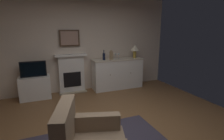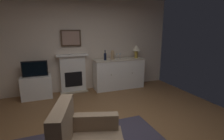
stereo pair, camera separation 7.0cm
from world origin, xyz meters
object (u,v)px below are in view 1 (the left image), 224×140
at_px(fireplace_unit, 72,73).
at_px(wine_bottle, 104,56).
at_px(table_lamp, 135,49).
at_px(wine_glass_center, 119,55).
at_px(sideboard_cabinet, 118,74).
at_px(tv_set, 33,69).
at_px(wine_glass_left, 116,55).
at_px(framed_picture, 69,38).
at_px(vase_decorative, 111,55).
at_px(tv_cabinet, 35,88).

bearing_deg(fireplace_unit, wine_bottle, -13.95).
xyz_separation_m(table_lamp, wine_glass_center, (-0.54, 0.01, -0.16)).
distance_m(fireplace_unit, table_lamp, 2.04).
distance_m(sideboard_cabinet, tv_set, 2.36).
distance_m(fireplace_unit, wine_bottle, 1.04).
xyz_separation_m(sideboard_cabinet, wine_glass_center, (0.03, 0.01, 0.58)).
bearing_deg(fireplace_unit, table_lamp, -5.24).
relative_size(fireplace_unit, wine_glass_left, 6.67).
distance_m(framed_picture, tv_set, 1.25).
relative_size(sideboard_cabinet, tv_set, 2.49).
xyz_separation_m(fireplace_unit, framed_picture, (-0.00, 0.05, 0.99)).
xyz_separation_m(table_lamp, tv_set, (-2.91, -0.01, -0.40)).
distance_m(fireplace_unit, tv_set, 1.02).
height_order(wine_bottle, vase_decorative, wine_bottle).
distance_m(framed_picture, vase_decorative, 1.26).
bearing_deg(wine_bottle, vase_decorative, -0.74).
relative_size(fireplace_unit, wine_bottle, 3.79).
height_order(sideboard_cabinet, tv_set, tv_set).
bearing_deg(tv_set, framed_picture, 13.31).
relative_size(sideboard_cabinet, tv_cabinet, 2.06).
bearing_deg(vase_decorative, table_lamp, 3.56).
distance_m(wine_glass_center, tv_set, 2.38).
height_order(framed_picture, table_lamp, framed_picture).
bearing_deg(fireplace_unit, tv_cabinet, -170.55).
bearing_deg(tv_cabinet, sideboard_cabinet, -0.37).
distance_m(sideboard_cabinet, tv_cabinet, 2.34).
bearing_deg(table_lamp, tv_cabinet, 179.70).
bearing_deg(wine_glass_left, table_lamp, 1.55).
bearing_deg(vase_decorative, sideboard_cabinet, 12.41).
bearing_deg(tv_cabinet, tv_set, -90.00).
bearing_deg(tv_cabinet, table_lamp, -0.30).
height_order(sideboard_cabinet, wine_bottle, wine_bottle).
distance_m(fireplace_unit, sideboard_cabinet, 1.37).
distance_m(sideboard_cabinet, wine_bottle, 0.72).
height_order(wine_glass_center, tv_set, wine_glass_center).
bearing_deg(tv_set, fireplace_unit, 10.77).
distance_m(table_lamp, tv_set, 2.93).
bearing_deg(vase_decorative, wine_glass_left, 12.05).
bearing_deg(tv_set, tv_cabinet, 90.00).
height_order(sideboard_cabinet, tv_cabinet, sideboard_cabinet).
distance_m(tv_cabinet, tv_set, 0.50).
bearing_deg(wine_glass_center, framed_picture, 171.34).
bearing_deg(sideboard_cabinet, framed_picture, 170.69).
bearing_deg(fireplace_unit, wine_glass_left, -8.65).
relative_size(framed_picture, wine_glass_left, 3.33).
bearing_deg(table_lamp, wine_glass_center, 178.90).
xyz_separation_m(sideboard_cabinet, vase_decorative, (-0.23, -0.05, 0.59)).
bearing_deg(tv_cabinet, wine_glass_center, -0.11).
distance_m(wine_glass_left, tv_set, 2.27).
relative_size(sideboard_cabinet, wine_bottle, 5.33).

